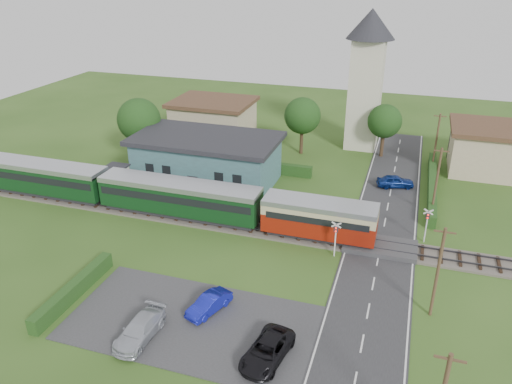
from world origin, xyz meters
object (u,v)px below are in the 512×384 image
(car_on_road, at_px, (395,181))
(car_park_dark, at_px, (267,351))
(house_east, at_px, (487,148))
(station_building, at_px, (207,159))
(church_tower, at_px, (367,70))
(crossing_signal_near, at_px, (336,234))
(equipment_hut, at_px, (117,177))
(pedestrian_far, at_px, (140,182))
(crossing_signal_far, at_px, (427,221))
(house_west, at_px, (213,119))
(pedestrian_near, at_px, (255,204))
(car_park_silver, at_px, (140,330))
(car_park_blue, at_px, (209,304))
(train, at_px, (150,193))

(car_on_road, height_order, car_park_dark, car_on_road)
(house_east, distance_m, car_park_dark, 40.87)
(station_building, bearing_deg, church_tower, 48.59)
(house_east, xyz_separation_m, crossing_signal_near, (-13.60, -24.41, -0.66))
(station_building, distance_m, car_on_road, 20.96)
(church_tower, distance_m, crossing_signal_near, 29.57)
(equipment_hut, height_order, pedestrian_far, equipment_hut)
(house_east, bearing_deg, crossing_signal_far, -108.08)
(house_west, distance_m, pedestrian_near, 24.21)
(crossing_signal_far, bearing_deg, station_building, 164.37)
(car_on_road, height_order, pedestrian_far, pedestrian_far)
(crossing_signal_far, height_order, car_park_silver, crossing_signal_far)
(crossing_signal_near, relative_size, car_park_silver, 0.71)
(crossing_signal_near, xyz_separation_m, crossing_signal_far, (7.20, 4.80, 0.00))
(car_park_dark, bearing_deg, car_on_road, 87.92)
(car_park_blue, distance_m, pedestrian_near, 15.09)
(car_on_road, distance_m, pedestrian_far, 27.74)
(station_building, bearing_deg, train, -103.98)
(car_park_blue, bearing_deg, station_building, 133.69)
(equipment_hut, xyz_separation_m, house_east, (38.00, 18.80, 1.05))
(car_park_silver, xyz_separation_m, pedestrian_near, (1.81, 18.99, 0.56))
(car_park_dark, relative_size, pedestrian_far, 2.63)
(station_building, distance_m, house_east, 32.70)
(equipment_hut, relative_size, house_east, 0.29)
(equipment_hut, bearing_deg, car_park_blue, -42.39)
(car_park_blue, bearing_deg, house_east, 79.44)
(church_tower, distance_m, car_on_road, 16.43)
(pedestrian_near, bearing_deg, car_park_silver, 105.41)
(crossing_signal_far, relative_size, pedestrian_near, 1.90)
(station_building, height_order, car_park_silver, station_building)
(house_east, height_order, crossing_signal_near, house_east)
(car_park_dark, xyz_separation_m, pedestrian_far, (-19.97, 19.31, 0.61))
(car_on_road, bearing_deg, pedestrian_near, 115.17)
(station_building, height_order, pedestrian_far, station_building)
(car_park_blue, bearing_deg, crossing_signal_near, 75.10)
(house_east, distance_m, car_on_road, 12.92)
(car_on_road, relative_size, car_park_silver, 0.86)
(house_west, xyz_separation_m, car_park_silver, (10.97, -39.50, -2.04))
(house_east, relative_size, car_on_road, 2.21)
(equipment_hut, distance_m, car_park_dark, 29.43)
(train, height_order, car_park_blue, train)
(house_west, relative_size, crossing_signal_far, 3.30)
(car_park_blue, bearing_deg, train, 152.97)
(car_on_road, bearing_deg, crossing_signal_far, 179.55)
(car_park_blue, xyz_separation_m, pedestrian_near, (-1.44, 15.00, 0.62))
(house_west, bearing_deg, car_on_road, -20.17)
(car_on_road, bearing_deg, crossing_signal_near, 149.70)
(car_park_blue, height_order, pedestrian_far, pedestrian_far)
(equipment_hut, distance_m, house_east, 42.41)
(train, relative_size, pedestrian_near, 25.00)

